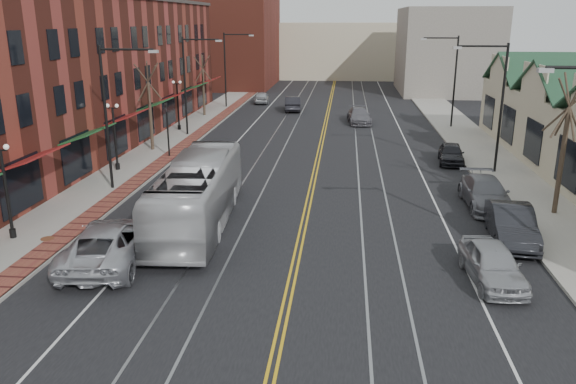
% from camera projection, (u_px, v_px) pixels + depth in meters
% --- Properties ---
extents(ground, '(160.00, 160.00, 0.00)m').
position_uv_depth(ground, '(274.00, 360.00, 16.31)').
color(ground, black).
rests_on(ground, ground).
extents(sidewalk_left, '(4.00, 120.00, 0.15)m').
position_uv_depth(sidewalk_left, '(130.00, 171.00, 36.47)').
color(sidewalk_left, gray).
rests_on(sidewalk_left, ground).
extents(sidewalk_right, '(4.00, 120.00, 0.15)m').
position_uv_depth(sidewalk_right, '(511.00, 181.00, 34.14)').
color(sidewalk_right, gray).
rests_on(sidewalk_right, ground).
extents(building_left, '(10.00, 50.00, 11.00)m').
position_uv_depth(building_left, '(68.00, 75.00, 42.21)').
color(building_left, maroon).
rests_on(building_left, ground).
extents(backdrop_left, '(14.00, 18.00, 14.00)m').
position_uv_depth(backdrop_left, '(226.00, 37.00, 82.36)').
color(backdrop_left, maroon).
rests_on(backdrop_left, ground).
extents(backdrop_mid, '(22.00, 14.00, 9.00)m').
position_uv_depth(backdrop_mid, '(336.00, 50.00, 95.80)').
color(backdrop_mid, beige).
rests_on(backdrop_mid, ground).
extents(backdrop_right, '(12.00, 16.00, 11.00)m').
position_uv_depth(backdrop_right, '(446.00, 51.00, 75.03)').
color(backdrop_right, slate).
rests_on(backdrop_right, ground).
extents(streetlight_l_1, '(3.33, 0.25, 8.00)m').
position_uv_depth(streetlight_l_1, '(112.00, 104.00, 31.12)').
color(streetlight_l_1, black).
rests_on(streetlight_l_1, sidewalk_left).
extents(streetlight_l_2, '(3.33, 0.25, 8.00)m').
position_uv_depth(streetlight_l_2, '(190.00, 76.00, 46.33)').
color(streetlight_l_2, black).
rests_on(streetlight_l_2, sidewalk_left).
extents(streetlight_l_3, '(3.33, 0.25, 8.00)m').
position_uv_depth(streetlight_l_3, '(229.00, 62.00, 61.54)').
color(streetlight_l_3, black).
rests_on(streetlight_l_3, sidewalk_left).
extents(streetlight_r_1, '(3.33, 0.25, 8.00)m').
position_uv_depth(streetlight_r_1, '(495.00, 95.00, 34.67)').
color(streetlight_r_1, black).
rests_on(streetlight_r_1, sidewalk_right).
extents(streetlight_r_2, '(3.33, 0.25, 8.00)m').
position_uv_depth(streetlight_r_2, '(450.00, 72.00, 49.89)').
color(streetlight_r_2, black).
rests_on(streetlight_r_2, sidewalk_right).
extents(lamppost_l_1, '(0.84, 0.28, 4.27)m').
position_uv_depth(lamppost_l_1, '(7.00, 194.00, 24.51)').
color(lamppost_l_1, black).
rests_on(lamppost_l_1, sidewalk_left).
extents(lamppost_l_2, '(0.84, 0.28, 4.27)m').
position_uv_depth(lamppost_l_2, '(115.00, 138.00, 35.92)').
color(lamppost_l_2, black).
rests_on(lamppost_l_2, sidewalk_left).
extents(lamppost_l_3, '(0.84, 0.28, 4.27)m').
position_uv_depth(lamppost_l_3, '(178.00, 106.00, 49.23)').
color(lamppost_l_3, black).
rests_on(lamppost_l_3, sidewalk_left).
extents(tree_left_near, '(1.78, 1.37, 6.48)m').
position_uv_depth(tree_left_near, '(150.00, 105.00, 41.21)').
color(tree_left_near, '#382B21').
rests_on(tree_left_near, sidewalk_left).
extents(tree_left_far, '(1.66, 1.28, 6.02)m').
position_uv_depth(tree_left_far, '(203.00, 84.00, 56.50)').
color(tree_left_far, '#382B21').
rests_on(tree_left_far, sidewalk_left).
extents(tree_right_mid, '(1.90, 1.46, 6.93)m').
position_uv_depth(tree_right_mid, '(564.00, 143.00, 27.30)').
color(tree_right_mid, '#382B21').
rests_on(tree_right_mid, sidewalk_right).
extents(manhole_far, '(0.60, 0.60, 0.02)m').
position_uv_depth(manhole_far, '(47.00, 239.00, 24.96)').
color(manhole_far, '#592D19').
rests_on(manhole_far, sidewalk_left).
extents(traffic_signal, '(0.18, 0.15, 3.80)m').
position_uv_depth(traffic_signal, '(167.00, 126.00, 39.47)').
color(traffic_signal, black).
rests_on(traffic_signal, sidewalk_left).
extents(transit_bus, '(3.40, 11.69, 3.22)m').
position_uv_depth(transit_bus, '(198.00, 193.00, 26.61)').
color(transit_bus, silver).
rests_on(transit_bus, ground).
extents(parked_suv, '(3.56, 6.47, 1.72)m').
position_uv_depth(parked_suv, '(109.00, 243.00, 22.63)').
color(parked_suv, '#B2B3BA').
rests_on(parked_suv, ground).
extents(parked_car_a, '(2.05, 4.44, 1.47)m').
position_uv_depth(parked_car_a, '(492.00, 264.00, 21.01)').
color(parked_car_a, '#A1A3A8').
rests_on(parked_car_a, ground).
extents(parked_car_b, '(2.20, 5.09, 1.63)m').
position_uv_depth(parked_car_b, '(511.00, 224.00, 24.80)').
color(parked_car_b, black).
rests_on(parked_car_b, ground).
extents(parked_car_c, '(2.15, 5.26, 1.52)m').
position_uv_depth(parked_car_c, '(485.00, 193.00, 29.46)').
color(parked_car_c, slate).
rests_on(parked_car_c, ground).
extents(parked_car_d, '(2.05, 4.19, 1.37)m').
position_uv_depth(parked_car_d, '(451.00, 153.00, 38.54)').
color(parked_car_d, black).
rests_on(parked_car_d, ground).
extents(distant_car_left, '(2.14, 4.85, 1.55)m').
position_uv_depth(distant_car_left, '(292.00, 104.00, 60.78)').
color(distant_car_left, black).
rests_on(distant_car_left, ground).
extents(distant_car_right, '(2.48, 5.16, 1.45)m').
position_uv_depth(distant_car_right, '(359.00, 116.00, 53.40)').
color(distant_car_right, slate).
rests_on(distant_car_right, ground).
extents(distant_car_far, '(2.03, 4.23, 1.39)m').
position_uv_depth(distant_car_far, '(262.00, 97.00, 66.28)').
color(distant_car_far, '#A7AAAE').
rests_on(distant_car_far, ground).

